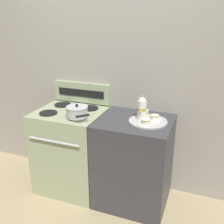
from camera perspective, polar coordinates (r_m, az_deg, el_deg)
The scene contains 11 objects.
ground_plane at distance 3.05m, azimuth -2.11°, elevation -16.83°, with size 6.00×6.00×0.00m, color tan.
wall_back at distance 2.84m, azimuth 0.26°, elevation 5.19°, with size 6.00×0.05×2.20m.
stove at distance 2.94m, azimuth -8.72°, elevation -8.07°, with size 0.69×0.65×0.92m.
control_panel at distance 2.96m, azimuth -6.59°, elevation 4.26°, with size 0.68×0.05×0.23m.
side_counter at distance 2.70m, azimuth 4.75°, elevation -10.74°, with size 0.70×0.62×0.91m.
saucepan at distance 2.54m, azimuth -7.59°, elevation 0.07°, with size 0.28×0.27×0.13m.
serving_tray at distance 2.47m, azimuth 7.84°, elevation -2.01°, with size 0.36×0.36×0.01m.
teapot at distance 2.46m, azimuth 6.51°, elevation 0.88°, with size 0.09×0.14×0.23m.
teacup_left at distance 2.37m, azimuth 7.35°, elevation -2.14°, with size 0.12×0.12×0.05m.
teacup_right at distance 2.48m, azimuth 9.29°, elevation -1.21°, with size 0.12×0.12×0.05m.
creamer_jug at distance 2.56m, azimuth 7.26°, elevation -0.19°, with size 0.06×0.06×0.06m.
Camera 1 is at (0.97, -2.23, 1.84)m, focal length 42.00 mm.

